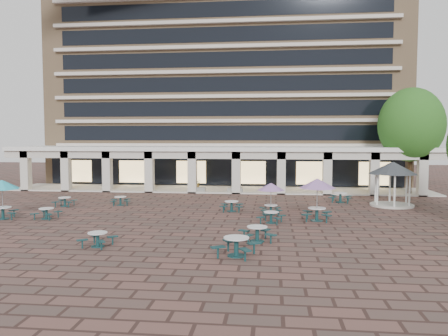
{
  "coord_description": "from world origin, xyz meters",
  "views": [
    {
      "loc": [
        5.49,
        -28.63,
        5.31
      ],
      "look_at": [
        1.98,
        3.0,
        3.08
      ],
      "focal_mm": 35.0,
      "sensor_mm": 36.0,
      "label": 1
    }
  ],
  "objects_px": {
    "picnic_table_0": "(46,212)",
    "planter_left": "(198,187)",
    "picnic_table_1": "(98,238)",
    "gazebo": "(393,173)",
    "planter_right": "(235,187)",
    "picnic_table_2": "(257,232)"
  },
  "relations": [
    {
      "from": "gazebo",
      "to": "picnic_table_0",
      "type": "bearing_deg",
      "value": -161.44
    },
    {
      "from": "picnic_table_2",
      "to": "gazebo",
      "type": "relative_size",
      "value": 0.55
    },
    {
      "from": "picnic_table_2",
      "to": "planter_left",
      "type": "relative_size",
      "value": 1.36
    },
    {
      "from": "picnic_table_2",
      "to": "planter_left",
      "type": "xyz_separation_m",
      "value": [
        -6.44,
        19.48,
        0.03
      ]
    },
    {
      "from": "planter_left",
      "to": "planter_right",
      "type": "xyz_separation_m",
      "value": [
        3.65,
        -0.0,
        0.06
      ]
    },
    {
      "from": "picnic_table_1",
      "to": "planter_right",
      "type": "relative_size",
      "value": 1.17
    },
    {
      "from": "picnic_table_2",
      "to": "picnic_table_1",
      "type": "bearing_deg",
      "value": 179.76
    },
    {
      "from": "picnic_table_0",
      "to": "planter_left",
      "type": "height_order",
      "value": "planter_left"
    },
    {
      "from": "planter_left",
      "to": "picnic_table_0",
      "type": "bearing_deg",
      "value": -116.87
    },
    {
      "from": "gazebo",
      "to": "planter_left",
      "type": "xyz_separation_m",
      "value": [
        -16.43,
        6.74,
        -2.08
      ]
    },
    {
      "from": "planter_right",
      "to": "picnic_table_2",
      "type": "bearing_deg",
      "value": -81.84
    },
    {
      "from": "picnic_table_2",
      "to": "planter_right",
      "type": "relative_size",
      "value": 1.36
    },
    {
      "from": "picnic_table_1",
      "to": "gazebo",
      "type": "distance_m",
      "value": 23.06
    },
    {
      "from": "picnic_table_0",
      "to": "picnic_table_1",
      "type": "height_order",
      "value": "picnic_table_0"
    },
    {
      "from": "picnic_table_0",
      "to": "planter_left",
      "type": "relative_size",
      "value": 1.11
    },
    {
      "from": "gazebo",
      "to": "planter_left",
      "type": "bearing_deg",
      "value": 157.7
    },
    {
      "from": "picnic_table_0",
      "to": "picnic_table_1",
      "type": "xyz_separation_m",
      "value": [
        6.22,
        -6.62,
        -0.0
      ]
    },
    {
      "from": "picnic_table_0",
      "to": "gazebo",
      "type": "relative_size",
      "value": 0.45
    },
    {
      "from": "picnic_table_0",
      "to": "picnic_table_1",
      "type": "distance_m",
      "value": 9.09
    },
    {
      "from": "picnic_table_1",
      "to": "planter_right",
      "type": "bearing_deg",
      "value": 86.46
    },
    {
      "from": "picnic_table_0",
      "to": "gazebo",
      "type": "height_order",
      "value": "gazebo"
    },
    {
      "from": "picnic_table_1",
      "to": "picnic_table_2",
      "type": "height_order",
      "value": "picnic_table_2"
    }
  ]
}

